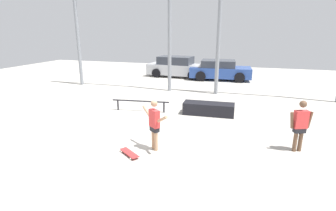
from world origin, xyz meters
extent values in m
plane|color=#B2ADA3|center=(0.00, 0.00, 0.00)|extent=(36.00, 36.00, 0.00)
cylinder|color=tan|center=(0.46, -0.75, 0.35)|extent=(0.10, 0.10, 0.70)
cylinder|color=tan|center=(0.57, -0.84, 0.35)|extent=(0.10, 0.10, 0.70)
cube|color=black|center=(0.51, -0.79, 0.64)|extent=(0.33, 0.31, 0.15)
cube|color=#DB3838|center=(0.51, -0.79, 0.95)|extent=(0.37, 0.35, 0.50)
sphere|color=tan|center=(0.51, -0.79, 1.38)|extent=(0.19, 0.19, 0.19)
cylinder|color=tan|center=(0.19, -0.54, 1.04)|extent=(0.39, 0.34, 0.30)
cylinder|color=tan|center=(0.83, -1.05, 1.04)|extent=(0.39, 0.34, 0.30)
cube|color=red|center=(-0.04, -1.33, 0.07)|extent=(0.74, 0.61, 0.01)
cylinder|color=silver|center=(0.23, -1.40, 0.03)|extent=(0.06, 0.06, 0.05)
cylinder|color=silver|center=(0.11, -1.57, 0.03)|extent=(0.06, 0.06, 0.05)
cylinder|color=silver|center=(-0.18, -1.10, 0.03)|extent=(0.06, 0.06, 0.05)
cylinder|color=silver|center=(-0.31, -1.27, 0.03)|extent=(0.06, 0.06, 0.05)
cube|color=black|center=(1.49, 2.91, 0.24)|extent=(2.06, 0.78, 0.49)
cylinder|color=black|center=(-1.33, 2.52, 0.44)|extent=(2.44, 0.36, 0.06)
cylinder|color=black|center=(-2.33, 2.39, 0.22)|extent=(0.07, 0.07, 0.44)
cylinder|color=black|center=(-0.33, 2.64, 0.22)|extent=(0.07, 0.07, 0.44)
cylinder|color=gray|center=(-7.09, 6.65, 3.06)|extent=(0.20, 0.20, 6.11)
cylinder|color=gray|center=(-1.31, 6.65, 3.06)|extent=(0.20, 0.20, 6.11)
cylinder|color=gray|center=(1.31, 6.65, 3.06)|extent=(0.20, 0.20, 6.11)
cube|color=#B7BABF|center=(-2.05, 11.16, 0.55)|extent=(4.46, 1.98, 0.75)
cube|color=#2D333D|center=(-2.22, 11.17, 1.20)|extent=(2.50, 1.71, 0.56)
cylinder|color=black|center=(-0.64, 11.88, 0.32)|extent=(0.65, 0.26, 0.64)
cylinder|color=black|center=(-0.76, 10.24, 0.32)|extent=(0.65, 0.26, 0.64)
cylinder|color=black|center=(-3.33, 12.07, 0.32)|extent=(0.65, 0.26, 0.64)
cylinder|color=black|center=(-3.45, 10.44, 0.32)|extent=(0.65, 0.26, 0.64)
cube|color=#284793|center=(1.04, 10.96, 0.53)|extent=(4.22, 2.19, 0.68)
cube|color=#2D333D|center=(0.88, 10.94, 1.10)|extent=(2.38, 1.88, 0.47)
cylinder|color=black|center=(2.22, 11.96, 0.34)|extent=(0.69, 0.28, 0.67)
cylinder|color=black|center=(2.38, 10.18, 0.34)|extent=(0.69, 0.28, 0.67)
cylinder|color=black|center=(-0.30, 11.74, 0.34)|extent=(0.69, 0.28, 0.67)
cylinder|color=black|center=(-0.14, 9.95, 0.34)|extent=(0.69, 0.28, 0.67)
cylinder|color=brown|center=(4.48, 0.35, 0.35)|extent=(0.11, 0.11, 0.70)
cylinder|color=brown|center=(4.34, 0.29, 0.35)|extent=(0.11, 0.11, 0.70)
cube|color=black|center=(4.41, 0.32, 0.64)|extent=(0.35, 0.28, 0.15)
cube|color=#DB3838|center=(4.41, 0.32, 0.95)|extent=(0.41, 0.31, 0.51)
sphere|color=brown|center=(4.41, 0.32, 1.39)|extent=(0.19, 0.19, 0.19)
cylinder|color=brown|center=(4.65, 0.42, 0.93)|extent=(0.17, 0.13, 0.47)
cylinder|color=brown|center=(4.17, 0.22, 0.93)|extent=(0.17, 0.13, 0.47)
camera|label=1|loc=(2.93, -7.29, 3.33)|focal=28.00mm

